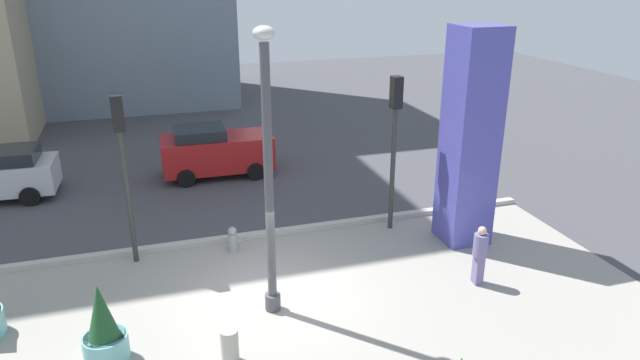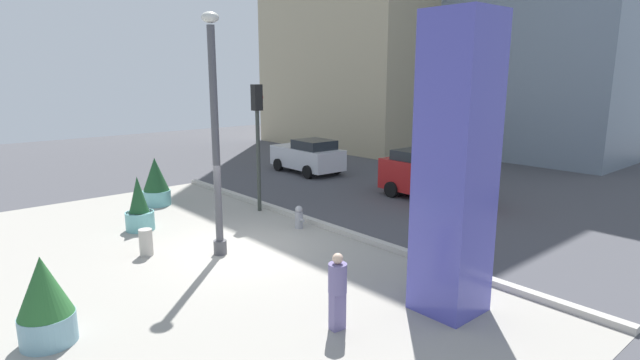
# 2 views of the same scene
# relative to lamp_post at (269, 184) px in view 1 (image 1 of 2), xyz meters

# --- Properties ---
(ground_plane) EXTENTS (60.00, 60.00, 0.00)m
(ground_plane) POSITION_rel_lamp_post_xyz_m (0.06, 4.66, -3.12)
(ground_plane) COLOR #47474C
(plaza_pavement) EXTENTS (18.00, 10.00, 0.02)m
(plaza_pavement) POSITION_rel_lamp_post_xyz_m (0.06, -1.34, -3.12)
(plaza_pavement) COLOR #9E998E
(plaza_pavement) RESTS_ON ground_plane
(curb_strip) EXTENTS (18.00, 0.24, 0.16)m
(curb_strip) POSITION_rel_lamp_post_xyz_m (0.06, 3.78, -3.04)
(curb_strip) COLOR #B7B2A8
(curb_strip) RESTS_ON ground_plane
(lamp_post) EXTENTS (0.44, 0.44, 6.40)m
(lamp_post) POSITION_rel_lamp_post_xyz_m (0.00, 0.00, 0.00)
(lamp_post) COLOR #4C4C51
(lamp_post) RESTS_ON ground_plane
(art_pillar_blue) EXTENTS (1.24, 1.24, 6.05)m
(art_pillar_blue) POSITION_rel_lamp_post_xyz_m (6.05, 1.95, -0.09)
(art_pillar_blue) COLOR #4C4CAD
(art_pillar_blue) RESTS_ON ground_plane
(potted_plant_near_right) EXTENTS (0.89, 0.89, 1.75)m
(potted_plant_near_right) POSITION_rel_lamp_post_xyz_m (-3.59, -0.81, -2.41)
(potted_plant_near_right) COLOR #6BB2B2
(potted_plant_near_right) RESTS_ON ground_plane
(fire_hydrant) EXTENTS (0.36, 0.26, 0.75)m
(fire_hydrant) POSITION_rel_lamp_post_xyz_m (-0.41, 3.11, -2.75)
(fire_hydrant) COLOR #99999E
(fire_hydrant) RESTS_ON ground_plane
(concrete_bollard) EXTENTS (0.36, 0.36, 0.75)m
(concrete_bollard) POSITION_rel_lamp_post_xyz_m (-1.24, -1.57, -2.74)
(concrete_bollard) COLOR #B2ADA3
(concrete_bollard) RESTS_ON ground_plane
(traffic_light_far_side) EXTENTS (0.28, 0.42, 4.60)m
(traffic_light_far_side) POSITION_rel_lamp_post_xyz_m (4.37, 3.22, -0.00)
(traffic_light_far_side) COLOR #333833
(traffic_light_far_side) RESTS_ON ground_plane
(traffic_light_corner) EXTENTS (0.28, 0.42, 4.53)m
(traffic_light_corner) POSITION_rel_lamp_post_xyz_m (-2.99, 3.35, -0.06)
(traffic_light_corner) COLOR #333833
(traffic_light_corner) RESTS_ON ground_plane
(car_intersection) EXTENTS (4.09, 2.10, 1.90)m
(car_intersection) POSITION_rel_lamp_post_xyz_m (0.01, 9.45, -2.16)
(car_intersection) COLOR red
(car_intersection) RESTS_ON ground_plane
(pedestrian_crossing) EXTENTS (0.40, 0.40, 1.56)m
(pedestrian_crossing) POSITION_rel_lamp_post_xyz_m (5.13, -0.39, -2.25)
(pedestrian_crossing) COLOR slate
(pedestrian_crossing) RESTS_ON ground_plane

